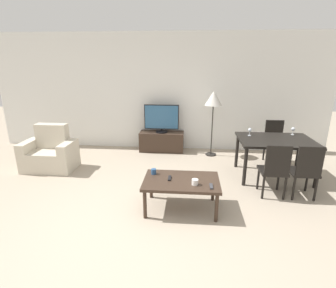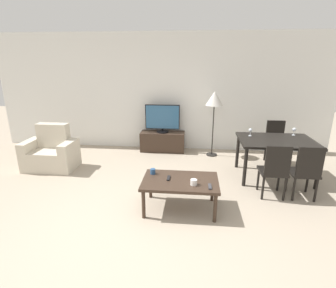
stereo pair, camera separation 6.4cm
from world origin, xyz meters
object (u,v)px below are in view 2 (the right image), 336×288
at_px(dining_chair_far, 275,140).
at_px(dining_chair_near_right, 306,170).
at_px(coffee_table, 180,183).
at_px(wine_glass_left, 294,130).
at_px(armchair, 51,153).
at_px(remote_primary, 169,178).
at_px(cup_colored_far, 194,182).
at_px(floor_lamp, 214,101).
at_px(tv_stand, 163,141).
at_px(tv, 162,119).
at_px(cup_white_near, 153,171).
at_px(wine_glass_center, 250,131).
at_px(remote_secondary, 210,187).
at_px(dining_table, 276,144).
at_px(dining_chair_near, 275,169).

xyz_separation_m(dining_chair_far, dining_chair_near_right, (0.00, -1.58, 0.00)).
xyz_separation_m(coffee_table, wine_glass_left, (2.05, 1.60, 0.42)).
distance_m(armchair, remote_primary, 2.77).
bearing_deg(cup_colored_far, floor_lamp, 80.77).
relative_size(tv_stand, wine_glass_left, 7.07).
xyz_separation_m(tv, cup_white_near, (0.14, -2.39, -0.29)).
xyz_separation_m(coffee_table, dining_chair_near_right, (1.88, 0.48, 0.08)).
distance_m(cup_colored_far, wine_glass_center, 1.93).
bearing_deg(wine_glass_center, tv, 148.63).
xyz_separation_m(dining_chair_far, remote_secondary, (-1.47, -2.24, -0.02)).
height_order(dining_table, wine_glass_center, wine_glass_center).
distance_m(tv, dining_chair_far, 2.51).
xyz_separation_m(armchair, cup_colored_far, (2.83, -1.41, 0.19)).
bearing_deg(wine_glass_left, remote_primary, -144.53).
xyz_separation_m(dining_table, floor_lamp, (-1.05, 1.09, 0.61)).
height_order(coffee_table, remote_secondary, remote_secondary).
bearing_deg(tv, remote_primary, -81.19).
height_order(remote_secondary, wine_glass_left, wine_glass_left).
height_order(coffee_table, cup_colored_far, cup_colored_far).
relative_size(dining_chair_far, dining_chair_near_right, 1.00).
distance_m(dining_table, dining_chair_far, 0.84).
distance_m(tv, wine_glass_left, 2.78).
relative_size(dining_chair_near, cup_white_near, 11.04).
bearing_deg(floor_lamp, wine_glass_left, -27.43).
height_order(dining_chair_near_right, floor_lamp, floor_lamp).
relative_size(dining_chair_near_right, wine_glass_center, 6.04).
distance_m(tv, remote_secondary, 2.92).
height_order(dining_chair_near, floor_lamp, floor_lamp).
xyz_separation_m(remote_primary, cup_colored_far, (0.36, -0.16, 0.03)).
distance_m(armchair, dining_chair_far, 4.59).
distance_m(tv, cup_colored_far, 2.81).
bearing_deg(remote_primary, dining_chair_near, 15.93).
xyz_separation_m(coffee_table, wine_glass_center, (1.22, 1.47, 0.42)).
bearing_deg(wine_glass_center, dining_chair_far, 41.72).
distance_m(cup_white_near, wine_glass_left, 2.87).
distance_m(armchair, dining_table, 4.30).
bearing_deg(remote_secondary, tv, 109.45).
distance_m(dining_chair_near, floor_lamp, 2.19).
bearing_deg(cup_white_near, floor_lamp, 65.15).
height_order(coffee_table, dining_table, dining_table).
bearing_deg(armchair, cup_white_near, -26.46).
relative_size(armchair, dining_chair_far, 1.11).
distance_m(coffee_table, remote_secondary, 0.45).
height_order(dining_chair_far, cup_colored_far, dining_chair_far).
distance_m(floor_lamp, wine_glass_center, 1.16).
relative_size(remote_primary, cup_colored_far, 1.69).
bearing_deg(dining_chair_near_right, cup_white_near, -172.39).
xyz_separation_m(armchair, dining_chair_near_right, (4.52, -0.80, 0.17)).
height_order(cup_white_near, cup_colored_far, cup_white_near).
distance_m(dining_table, wine_glass_left, 0.55).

